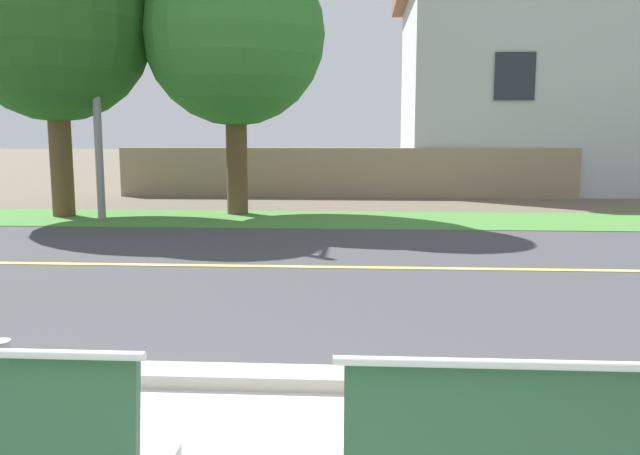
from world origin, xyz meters
TOP-DOWN VIEW (x-y plane):
  - ground_plane at (0.00, 8.00)m, footprint 140.00×140.00m
  - curb_edge at (0.00, 2.35)m, footprint 44.00×0.30m
  - street_asphalt at (0.00, 6.50)m, footprint 52.00×8.00m
  - road_centre_line at (0.00, 6.50)m, footprint 48.00×0.14m
  - far_verge_grass at (0.00, 11.44)m, footprint 48.00×2.80m
  - streetlamp at (-4.94, 11.24)m, footprint 0.24×2.10m
  - shade_tree_far_left at (-5.90, 11.55)m, footprint 4.08×4.08m
  - shade_tree_left at (-2.19, 12.19)m, footprint 3.92×3.92m
  - garden_wall at (0.01, 16.44)m, footprint 13.00×0.36m
  - house_across_street at (6.85, 19.64)m, footprint 10.59×6.91m

SIDE VIEW (x-z plane):
  - ground_plane at x=0.00m, z-range 0.00..0.00m
  - street_asphalt at x=0.00m, z-range 0.00..0.01m
  - far_verge_grass at x=0.00m, z-range 0.00..0.02m
  - road_centre_line at x=0.00m, z-range 0.01..0.01m
  - curb_edge at x=0.00m, z-range 0.00..0.11m
  - garden_wall at x=0.01m, z-range 0.00..1.40m
  - house_across_street at x=6.85m, z-range 0.04..6.76m
  - streetlamp at x=-4.94m, z-range 0.51..7.77m
  - shade_tree_left at x=-2.19m, z-range 0.97..7.44m
  - shade_tree_far_left at x=-5.90m, z-range 1.01..7.75m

